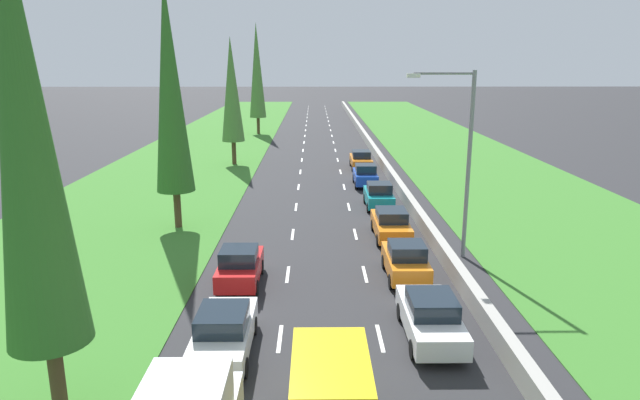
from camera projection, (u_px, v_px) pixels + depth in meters
ground_plane at (319, 146)px, 63.05m from camera, size 300.00×300.00×0.00m
grass_verge_left at (207, 146)px, 62.92m from camera, size 14.00×140.00×0.04m
grass_verge_right at (445, 146)px, 63.19m from camera, size 14.00×140.00×0.04m
median_barrier at (369, 142)px, 63.01m from camera, size 0.44×120.00×0.85m
lane_markings at (319, 146)px, 63.05m from camera, size 3.64×116.00×0.01m
white_sedan_right_lane at (431, 317)px, 19.24m from camera, size 1.82×4.50×1.64m
orange_hatchback_right_lane at (406, 261)px, 24.55m from camera, size 1.74×3.90×1.72m
orange_sedan_right_lane at (391, 224)px, 30.18m from camera, size 1.82×4.50×1.64m
white_sedan_left_lane at (224, 332)px, 18.13m from camera, size 1.82×4.50×1.64m
teal_hatchback_right_lane at (379, 195)px, 36.43m from camera, size 1.74×3.90×1.72m
red_hatchback_left_lane at (240, 266)px, 23.88m from camera, size 1.74×3.90×1.72m
blue_hatchback_right_lane at (365, 175)px, 42.89m from camera, size 1.74×3.90×1.72m
orange_sedan_right_lane_seventh at (361, 160)px, 49.78m from camera, size 1.82×4.50×1.64m
poplar_tree_nearest at (25, 124)px, 13.38m from camera, size 2.14×2.14×13.74m
poplar_tree_second at (170, 87)px, 30.40m from camera, size 2.15×2.15×13.92m
poplar_tree_third at (232, 90)px, 50.37m from camera, size 2.09×2.09×11.56m
poplar_tree_fourth at (257, 71)px, 71.63m from camera, size 2.15×2.15×14.19m
street_light_mast at (462, 152)px, 26.24m from camera, size 3.20×0.28×9.00m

